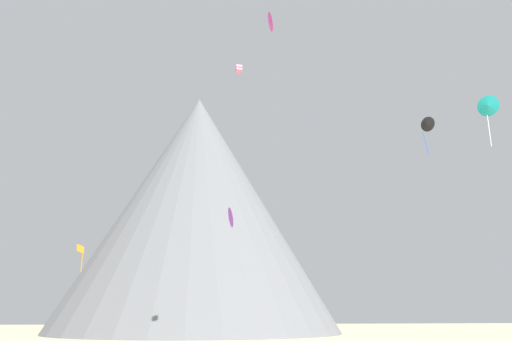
{
  "coord_description": "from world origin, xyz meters",
  "views": [
    {
      "loc": [
        -6.85,
        -24.44,
        4.67
      ],
      "look_at": [
        3.91,
        48.95,
        22.57
      ],
      "focal_mm": 41.02,
      "sensor_mm": 36.0,
      "label": 1
    }
  ],
  "objects_px": {
    "kite_orange_low": "(81,252)",
    "kite_rainbow_high": "(239,69)",
    "rock_massif": "(195,218)",
    "kite_violet_mid": "(231,217)",
    "kite_magenta_high": "(270,22)",
    "kite_black_mid": "(427,125)",
    "kite_teal_mid": "(488,106)"
  },
  "relations": [
    {
      "from": "kite_black_mid",
      "to": "kite_magenta_high",
      "type": "height_order",
      "value": "kite_magenta_high"
    },
    {
      "from": "rock_massif",
      "to": "kite_black_mid",
      "type": "relative_size",
      "value": 16.19
    },
    {
      "from": "rock_massif",
      "to": "kite_teal_mid",
      "type": "bearing_deg",
      "value": -75.7
    },
    {
      "from": "kite_magenta_high",
      "to": "kite_rainbow_high",
      "type": "relative_size",
      "value": 2.13
    },
    {
      "from": "kite_black_mid",
      "to": "kite_orange_low",
      "type": "relative_size",
      "value": 1.53
    },
    {
      "from": "kite_magenta_high",
      "to": "kite_violet_mid",
      "type": "distance_m",
      "value": 22.02
    },
    {
      "from": "kite_teal_mid",
      "to": "kite_black_mid",
      "type": "relative_size",
      "value": 1.07
    },
    {
      "from": "kite_rainbow_high",
      "to": "kite_violet_mid",
      "type": "distance_m",
      "value": 23.33
    },
    {
      "from": "rock_massif",
      "to": "kite_teal_mid",
      "type": "height_order",
      "value": "rock_massif"
    },
    {
      "from": "kite_teal_mid",
      "to": "kite_magenta_high",
      "type": "distance_m",
      "value": 23.43
    },
    {
      "from": "rock_massif",
      "to": "kite_rainbow_high",
      "type": "relative_size",
      "value": 71.76
    },
    {
      "from": "kite_black_mid",
      "to": "rock_massif",
      "type": "bearing_deg",
      "value": 158.43
    },
    {
      "from": "kite_black_mid",
      "to": "kite_orange_low",
      "type": "bearing_deg",
      "value": -138.43
    },
    {
      "from": "kite_orange_low",
      "to": "rock_massif",
      "type": "bearing_deg",
      "value": -110.74
    },
    {
      "from": "kite_teal_mid",
      "to": "kite_orange_low",
      "type": "relative_size",
      "value": 1.64
    },
    {
      "from": "kite_orange_low",
      "to": "kite_violet_mid",
      "type": "distance_m",
      "value": 16.88
    },
    {
      "from": "rock_massif",
      "to": "kite_orange_low",
      "type": "distance_m",
      "value": 70.45
    },
    {
      "from": "kite_orange_low",
      "to": "kite_rainbow_high",
      "type": "height_order",
      "value": "kite_rainbow_high"
    },
    {
      "from": "kite_violet_mid",
      "to": "rock_massif",
      "type": "bearing_deg",
      "value": -3.37
    },
    {
      "from": "kite_teal_mid",
      "to": "kite_black_mid",
      "type": "xyz_separation_m",
      "value": [
        -0.65,
        10.65,
        1.73
      ]
    },
    {
      "from": "kite_orange_low",
      "to": "kite_magenta_high",
      "type": "relative_size",
      "value": 1.36
    },
    {
      "from": "kite_magenta_high",
      "to": "kite_violet_mid",
      "type": "bearing_deg",
      "value": -164.04
    },
    {
      "from": "kite_orange_low",
      "to": "kite_violet_mid",
      "type": "relative_size",
      "value": 1.19
    },
    {
      "from": "kite_orange_low",
      "to": "kite_magenta_high",
      "type": "distance_m",
      "value": 30.74
    },
    {
      "from": "kite_magenta_high",
      "to": "kite_violet_mid",
      "type": "relative_size",
      "value": 0.88
    },
    {
      "from": "rock_massif",
      "to": "kite_violet_mid",
      "type": "height_order",
      "value": "rock_massif"
    },
    {
      "from": "kite_teal_mid",
      "to": "kite_magenta_high",
      "type": "relative_size",
      "value": 2.22
    },
    {
      "from": "rock_massif",
      "to": "kite_black_mid",
      "type": "distance_m",
      "value": 77.31
    },
    {
      "from": "kite_teal_mid",
      "to": "kite_rainbow_high",
      "type": "height_order",
      "value": "kite_rainbow_high"
    },
    {
      "from": "rock_massif",
      "to": "kite_black_mid",
      "type": "height_order",
      "value": "rock_massif"
    },
    {
      "from": "kite_teal_mid",
      "to": "kite_violet_mid",
      "type": "bearing_deg",
      "value": 179.98
    },
    {
      "from": "kite_rainbow_high",
      "to": "kite_black_mid",
      "type": "bearing_deg",
      "value": 128.13
    }
  ]
}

